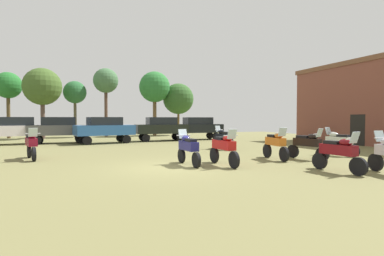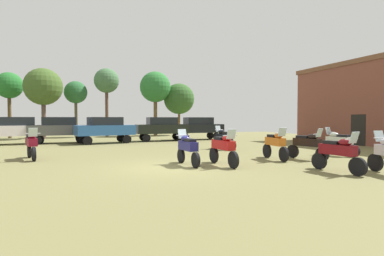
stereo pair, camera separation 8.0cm
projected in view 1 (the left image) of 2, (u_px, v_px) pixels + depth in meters
The scene contains 20 objects.
ground_plane at pixel (172, 167), 11.67m from camera, with size 44.00×52.00×0.02m.
motorcycle_1 at pixel (188, 148), 12.15m from camera, with size 0.62×2.09×1.44m.
motorcycle_2 at pixel (31, 144), 13.80m from camera, with size 0.77×2.12×1.47m.
motorcycle_4 at pixel (224, 147), 12.05m from camera, with size 0.62×2.28×1.49m.
motorcycle_5 at pixel (308, 144), 13.85m from camera, with size 0.78×2.09×1.45m.
motorcycle_6 at pixel (338, 142), 15.33m from camera, with size 0.70×2.12×1.44m.
motorcycle_7 at pixel (276, 144), 13.78m from camera, with size 0.62×2.14×1.49m.
motorcycle_11 at pixel (224, 138), 18.38m from camera, with size 0.72×2.10×1.44m.
motorcycle_12 at pixel (339, 152), 10.49m from camera, with size 0.62×2.15×1.45m.
car_1 at pixel (59, 128), 22.98m from camera, with size 4.35×1.92×2.00m.
car_2 at pixel (198, 127), 26.98m from camera, with size 4.35×1.91×2.00m.
car_4 at pixel (15, 128), 21.93m from camera, with size 4.56×2.59×2.00m.
car_5 at pixel (105, 128), 22.78m from camera, with size 4.57×2.59×2.00m.
car_6 at pixel (161, 127), 25.39m from camera, with size 4.32×1.84×2.00m.
tree_1 at pixel (178, 99), 34.51m from camera, with size 3.52×3.52×5.92m.
tree_2 at pixel (75, 93), 30.72m from camera, with size 2.28×2.28×5.73m.
tree_3 at pixel (106, 82), 31.43m from camera, with size 2.57×2.57×7.15m.
tree_4 at pixel (155, 87), 33.11m from camera, with size 3.38×3.38×7.07m.
tree_5 at pixel (42, 87), 28.01m from camera, with size 3.45×3.45×6.60m.
tree_8 at pixel (8, 86), 28.71m from camera, with size 2.50×2.50×6.33m.
Camera 1 is at (-3.45, -11.12, 1.90)m, focal length 28.14 mm.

